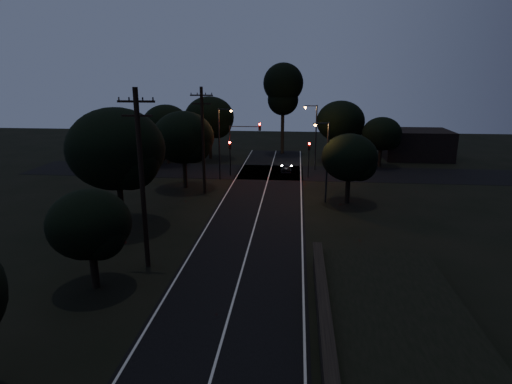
{
  "coord_description": "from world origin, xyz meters",
  "views": [
    {
      "loc": [
        3.17,
        -9.01,
        11.78
      ],
      "look_at": [
        0.0,
        24.0,
        2.5
      ],
      "focal_mm": 30.0,
      "sensor_mm": 36.0,
      "label": 1
    }
  ],
  "objects_px": {
    "car": "(286,169)",
    "streetlight_a": "(221,139)",
    "utility_pole_far": "(203,139)",
    "tall_pine": "(283,89)",
    "utility_pole_mid": "(142,178)",
    "streetlight_c": "(325,157)",
    "signal_right": "(309,153)",
    "signal_left": "(230,152)",
    "signal_mast": "(244,139)",
    "streetlight_b": "(314,133)"
  },
  "relations": [
    {
      "from": "streetlight_a",
      "to": "utility_pole_mid",
      "type": "bearing_deg",
      "value": -91.73
    },
    {
      "from": "signal_right",
      "to": "streetlight_b",
      "type": "bearing_deg",
      "value": 80.0
    },
    {
      "from": "utility_pole_mid",
      "to": "utility_pole_far",
      "type": "xyz_separation_m",
      "value": [
        0.0,
        17.0,
        -0.25
      ]
    },
    {
      "from": "signal_right",
      "to": "utility_pole_mid",
      "type": "bearing_deg",
      "value": -112.99
    },
    {
      "from": "signal_left",
      "to": "streetlight_b",
      "type": "bearing_deg",
      "value": 22.05
    },
    {
      "from": "tall_pine",
      "to": "car",
      "type": "distance_m",
      "value": 15.94
    },
    {
      "from": "utility_pole_far",
      "to": "tall_pine",
      "type": "height_order",
      "value": "tall_pine"
    },
    {
      "from": "utility_pole_far",
      "to": "tall_pine",
      "type": "relative_size",
      "value": 0.8
    },
    {
      "from": "streetlight_b",
      "to": "streetlight_c",
      "type": "relative_size",
      "value": 1.07
    },
    {
      "from": "utility_pole_far",
      "to": "signal_mast",
      "type": "relative_size",
      "value": 1.68
    },
    {
      "from": "streetlight_c",
      "to": "utility_pole_far",
      "type": "bearing_deg",
      "value": 170.4
    },
    {
      "from": "utility_pole_mid",
      "to": "signal_right",
      "type": "bearing_deg",
      "value": 67.01
    },
    {
      "from": "signal_left",
      "to": "streetlight_a",
      "type": "xyz_separation_m",
      "value": [
        -0.71,
        -1.99,
        1.8
      ]
    },
    {
      "from": "utility_pole_far",
      "to": "signal_left",
      "type": "height_order",
      "value": "utility_pole_far"
    },
    {
      "from": "utility_pole_far",
      "to": "streetlight_b",
      "type": "relative_size",
      "value": 1.31
    },
    {
      "from": "car",
      "to": "utility_pole_mid",
      "type": "bearing_deg",
      "value": 73.59
    },
    {
      "from": "signal_right",
      "to": "streetlight_a",
      "type": "distance_m",
      "value": 10.26
    },
    {
      "from": "tall_pine",
      "to": "streetlight_a",
      "type": "bearing_deg",
      "value": -110.36
    },
    {
      "from": "streetlight_a",
      "to": "streetlight_b",
      "type": "distance_m",
      "value": 12.19
    },
    {
      "from": "tall_pine",
      "to": "signal_right",
      "type": "distance_m",
      "value": 16.82
    },
    {
      "from": "tall_pine",
      "to": "streetlight_c",
      "type": "height_order",
      "value": "tall_pine"
    },
    {
      "from": "utility_pole_far",
      "to": "streetlight_a",
      "type": "bearing_deg",
      "value": 83.41
    },
    {
      "from": "signal_mast",
      "to": "car",
      "type": "xyz_separation_m",
      "value": [
        4.9,
        1.86,
        -3.8
      ]
    },
    {
      "from": "streetlight_c",
      "to": "signal_mast",
      "type": "bearing_deg",
      "value": 131.19
    },
    {
      "from": "tall_pine",
      "to": "car",
      "type": "bearing_deg",
      "value": -85.7
    },
    {
      "from": "streetlight_b",
      "to": "tall_pine",
      "type": "bearing_deg",
      "value": 111.38
    },
    {
      "from": "car",
      "to": "signal_left",
      "type": "bearing_deg",
      "value": 15.99
    },
    {
      "from": "utility_pole_mid",
      "to": "streetlight_c",
      "type": "distance_m",
      "value": 19.15
    },
    {
      "from": "signal_left",
      "to": "signal_right",
      "type": "relative_size",
      "value": 1.0
    },
    {
      "from": "tall_pine",
      "to": "streetlight_b",
      "type": "relative_size",
      "value": 1.65
    },
    {
      "from": "utility_pole_far",
      "to": "tall_pine",
      "type": "bearing_deg",
      "value": 73.07
    },
    {
      "from": "utility_pole_far",
      "to": "car",
      "type": "distance_m",
      "value": 13.61
    },
    {
      "from": "utility_pole_mid",
      "to": "streetlight_c",
      "type": "xyz_separation_m",
      "value": [
        11.83,
        15.0,
        -1.39
      ]
    },
    {
      "from": "signal_left",
      "to": "streetlight_a",
      "type": "distance_m",
      "value": 2.77
    },
    {
      "from": "signal_right",
      "to": "signal_mast",
      "type": "distance_m",
      "value": 7.66
    },
    {
      "from": "streetlight_a",
      "to": "streetlight_b",
      "type": "bearing_deg",
      "value": 29.48
    },
    {
      "from": "signal_left",
      "to": "signal_mast",
      "type": "relative_size",
      "value": 0.66
    },
    {
      "from": "utility_pole_mid",
      "to": "tall_pine",
      "type": "xyz_separation_m",
      "value": [
        7.0,
        40.0,
        3.78
      ]
    },
    {
      "from": "streetlight_a",
      "to": "car",
      "type": "distance_m",
      "value": 9.21
    },
    {
      "from": "utility_pole_far",
      "to": "streetlight_a",
      "type": "xyz_separation_m",
      "value": [
        0.69,
        6.0,
        -0.85
      ]
    },
    {
      "from": "streetlight_c",
      "to": "car",
      "type": "bearing_deg",
      "value": 107.95
    },
    {
      "from": "utility_pole_mid",
      "to": "streetlight_b",
      "type": "relative_size",
      "value": 1.38
    },
    {
      "from": "streetlight_b",
      "to": "signal_left",
      "type": "bearing_deg",
      "value": -157.95
    },
    {
      "from": "utility_pole_mid",
      "to": "streetlight_b",
      "type": "bearing_deg",
      "value": 68.7
    },
    {
      "from": "tall_pine",
      "to": "streetlight_c",
      "type": "bearing_deg",
      "value": -79.07
    },
    {
      "from": "signal_right",
      "to": "car",
      "type": "distance_m",
      "value": 3.95
    },
    {
      "from": "utility_pole_mid",
      "to": "car",
      "type": "bearing_deg",
      "value": 73.44
    },
    {
      "from": "car",
      "to": "streetlight_a",
      "type": "bearing_deg",
      "value": 28.01
    },
    {
      "from": "utility_pole_mid",
      "to": "signal_mast",
      "type": "height_order",
      "value": "utility_pole_mid"
    },
    {
      "from": "signal_right",
      "to": "signal_mast",
      "type": "height_order",
      "value": "signal_mast"
    }
  ]
}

